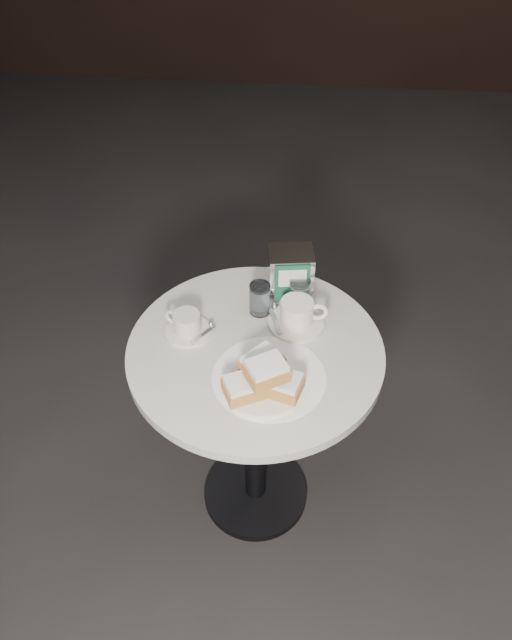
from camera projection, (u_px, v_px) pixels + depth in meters
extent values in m
plane|color=black|center=(255.00, 494.00, 2.20)|extent=(7.00, 7.00, 0.00)
cylinder|color=black|center=(255.00, 491.00, 2.19)|extent=(0.36, 0.36, 0.03)
cylinder|color=black|center=(255.00, 432.00, 1.95)|extent=(0.07, 0.07, 0.70)
cylinder|color=silver|center=(255.00, 352.00, 1.70)|extent=(0.70, 0.70, 0.03)
cylinder|color=white|center=(269.00, 377.00, 1.61)|extent=(0.39, 0.39, 0.00)
cylinder|color=silver|center=(262.00, 388.00, 1.58)|extent=(0.22, 0.22, 0.01)
cube|color=#C0853B|center=(244.00, 389.00, 1.54)|extent=(0.12, 0.11, 0.04)
cube|color=white|center=(244.00, 382.00, 1.53)|extent=(0.11, 0.10, 0.01)
cube|color=#B97D39|center=(282.00, 386.00, 1.55)|extent=(0.11, 0.10, 0.04)
cube|color=white|center=(283.00, 379.00, 1.53)|extent=(0.10, 0.09, 0.01)
cube|color=#CF803F|center=(262.00, 365.00, 1.56)|extent=(0.12, 0.12, 0.04)
cube|color=white|center=(262.00, 358.00, 1.54)|extent=(0.11, 0.11, 0.01)
cube|color=#C6843D|center=(267.00, 372.00, 1.50)|extent=(0.12, 0.11, 0.04)
cube|color=white|center=(267.00, 365.00, 1.48)|extent=(0.11, 0.10, 0.01)
cylinder|color=silver|center=(188.00, 331.00, 1.73)|extent=(0.17, 0.17, 0.01)
cylinder|color=beige|center=(187.00, 322.00, 1.71)|extent=(0.10, 0.10, 0.06)
cylinder|color=#977152|center=(186.00, 316.00, 1.69)|extent=(0.09, 0.09, 0.00)
torus|color=beige|center=(172.00, 317.00, 1.72)|extent=(0.05, 0.03, 0.05)
cube|color=silver|center=(203.00, 335.00, 1.71)|extent=(0.06, 0.08, 0.00)
sphere|color=silver|center=(211.00, 324.00, 1.74)|extent=(0.02, 0.02, 0.02)
cylinder|color=silver|center=(296.00, 323.00, 1.75)|extent=(0.17, 0.17, 0.01)
cylinder|color=white|center=(297.00, 312.00, 1.72)|extent=(0.10, 0.10, 0.07)
cylinder|color=#845B48|center=(297.00, 304.00, 1.70)|extent=(0.09, 0.09, 0.00)
torus|color=white|center=(318.00, 312.00, 1.72)|extent=(0.06, 0.02, 0.06)
cube|color=#B4B4B9|center=(275.00, 320.00, 1.75)|extent=(0.05, 0.11, 0.00)
sphere|color=silver|center=(275.00, 306.00, 1.78)|extent=(0.02, 0.02, 0.02)
cylinder|color=silver|center=(260.00, 299.00, 1.76)|extent=(0.08, 0.08, 0.10)
cylinder|color=silver|center=(260.00, 300.00, 1.76)|extent=(0.07, 0.07, 0.08)
cylinder|color=white|center=(299.00, 294.00, 1.77)|extent=(0.07, 0.07, 0.10)
cylinder|color=silver|center=(299.00, 295.00, 1.78)|extent=(0.07, 0.07, 0.08)
cube|color=white|center=(290.00, 273.00, 1.80)|extent=(0.14, 0.12, 0.15)
cube|color=#185438|center=(292.00, 283.00, 1.76)|extent=(0.10, 0.02, 0.13)
cube|color=white|center=(293.00, 278.00, 1.75)|extent=(0.08, 0.01, 0.06)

